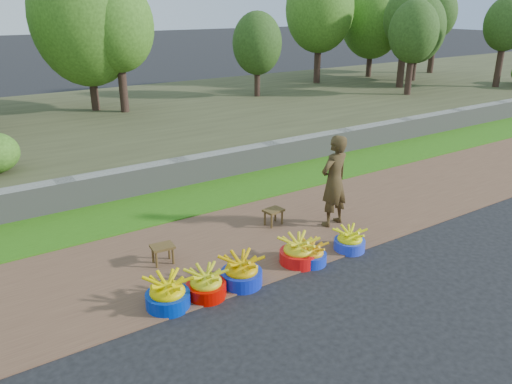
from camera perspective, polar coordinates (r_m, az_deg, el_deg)
ground_plane at (r=7.05m, az=6.05°, el=-8.83°), size 120.00×120.00×0.00m
dirt_shoulder at (r=7.93m, az=0.32°, el=-5.08°), size 80.00×2.50×0.02m
grass_verge at (r=9.52m, az=-6.40°, el=-0.60°), size 80.00×1.50×0.04m
retaining_wall at (r=10.15m, az=-8.68°, el=2.21°), size 80.00×0.35×0.55m
earth_bank at (r=14.60m, az=-17.01°, el=7.17°), size 80.00×10.00×0.50m
vegetation at (r=15.17m, az=-11.42°, el=17.55°), size 32.31×8.11×4.51m
basin_a at (r=6.24m, az=-10.07°, el=-11.40°), size 0.54×0.54×0.40m
basin_b at (r=6.39m, az=-5.72°, el=-10.46°), size 0.50×0.50×0.38m
basin_c at (r=6.60m, az=-1.68°, el=-9.12°), size 0.55×0.55×0.41m
basin_d at (r=7.12m, az=4.88°, el=-6.83°), size 0.54×0.54×0.40m
basin_e at (r=7.15m, az=6.32°, el=-7.06°), size 0.44×0.44×0.33m
basin_f at (r=7.60m, az=10.65°, el=-5.48°), size 0.47×0.47×0.35m
stool_left at (r=7.16m, az=-10.64°, el=-6.43°), size 0.34×0.27×0.28m
stool_right at (r=8.23m, az=2.02°, el=-2.35°), size 0.34×0.28×0.27m
vendor_woman at (r=8.14m, az=8.92°, el=1.24°), size 0.60×0.44×1.52m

